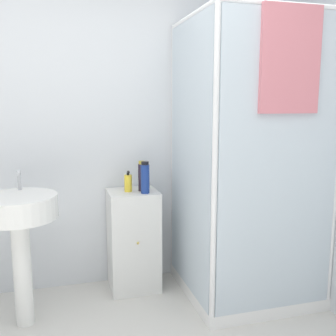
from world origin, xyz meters
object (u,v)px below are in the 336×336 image
(sink, at_px, (19,222))
(shampoo_bottle_tall_black, at_px, (142,176))
(shampoo_bottle_blue, at_px, (145,178))
(soap_dispenser, at_px, (128,183))

(sink, bearing_deg, shampoo_bottle_tall_black, 19.40)
(sink, relative_size, shampoo_bottle_blue, 4.21)
(soap_dispenser, height_order, shampoo_bottle_blue, shampoo_bottle_blue)
(shampoo_bottle_tall_black, bearing_deg, soap_dispenser, 176.09)
(soap_dispenser, xyz_separation_m, shampoo_bottle_tall_black, (0.10, -0.01, 0.05))
(soap_dispenser, height_order, shampoo_bottle_tall_black, shampoo_bottle_tall_black)
(shampoo_bottle_tall_black, height_order, shampoo_bottle_blue, shampoo_bottle_blue)
(sink, xyz_separation_m, shampoo_bottle_tall_black, (0.87, 0.31, 0.20))
(sink, relative_size, shampoo_bottle_tall_black, 4.34)
(soap_dispenser, xyz_separation_m, shampoo_bottle_blue, (0.11, -0.09, 0.05))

